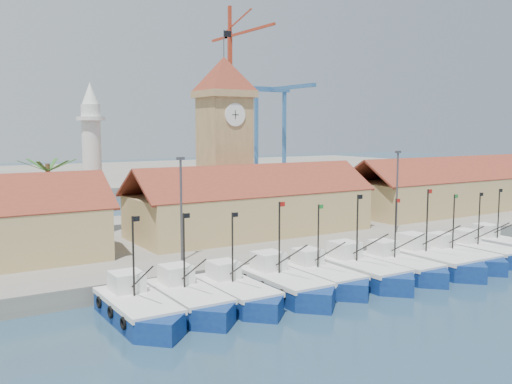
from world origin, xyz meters
TOP-DOWN VIEW (x-y plane):
  - ground at (0.00, 0.00)m, footprint 400.00×400.00m
  - quay at (0.00, 24.00)m, footprint 140.00×32.00m
  - terminal at (0.00, 110.00)m, footprint 240.00×80.00m
  - boat_0 at (-19.35, 2.81)m, footprint 3.62×9.91m
  - boat_1 at (-15.50, 3.05)m, footprint 3.55×9.73m
  - boat_2 at (-11.75, 2.65)m, footprint 3.46×9.47m
  - boat_3 at (-7.56, 2.53)m, footprint 3.72×10.18m
  - boat_4 at (-3.51, 2.85)m, footprint 3.45×9.46m
  - boat_5 at (0.39, 2.39)m, footprint 3.76×10.30m
  - boat_6 at (4.55, 2.07)m, footprint 3.46×9.49m
  - boat_7 at (8.43, 1.84)m, footprint 3.79×10.38m
  - boat_8 at (12.00, 1.84)m, footprint 3.44×9.42m
  - boat_9 at (15.87, 1.90)m, footprint 3.41×9.34m
  - boat_10 at (20.40, 2.91)m, footprint 3.42×9.37m
  - hall_center at (0.00, 20.00)m, footprint 27.04×10.13m
  - hall_right at (32.00, 20.00)m, footprint 31.20×10.13m
  - clock_tower at (0.00, 26.00)m, footprint 5.80×5.80m
  - minaret at (-15.00, 28.00)m, footprint 3.00×3.00m
  - palm_tree at (-20.00, 26.00)m, footprint 5.60×5.03m
  - lamp_posts at (0.50, 12.00)m, footprint 80.70×0.25m
  - crane_red_right at (45.39, 103.77)m, footprint 1.00×31.77m
  - gantry at (62.00, 106.65)m, footprint 13.00×22.00m

SIDE VIEW (x-z plane):
  - ground at x=0.00m, z-range 0.00..0.00m
  - boat_9 at x=15.87m, z-range -2.80..4.26m
  - boat_10 at x=20.40m, z-range -2.81..4.28m
  - boat_8 at x=12.00m, z-range -2.83..4.30m
  - boat_4 at x=-3.51m, z-range -2.84..4.32m
  - boat_2 at x=-11.75m, z-range -2.84..4.32m
  - boat_6 at x=4.55m, z-range -2.85..4.33m
  - quay at x=0.00m, z-range 0.00..1.50m
  - boat_1 at x=-15.50m, z-range -2.92..4.44m
  - boat_0 at x=-19.35m, z-range -2.97..4.52m
  - boat_3 at x=-7.56m, z-range -3.06..4.65m
  - boat_5 at x=0.39m, z-range -3.09..4.70m
  - boat_7 at x=8.43m, z-range -3.11..4.74m
  - terminal at x=0.00m, z-range 0.00..2.00m
  - hall_center at x=0.00m, z-range 0.18..7.79m
  - hall_right at x=32.00m, z-range 0.18..7.79m
  - palm_tree at x=-20.00m, z-range 2.05..10.44m
  - lamp_posts at x=0.50m, z-range 1.96..10.99m
  - minaret at x=-15.00m, z-range 1.58..17.88m
  - clock_tower at x=0.00m, z-range 0.61..23.31m
  - gantry at x=62.00m, z-range 8.44..31.64m
  - crane_red_right at x=45.39m, z-range 4.33..48.19m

